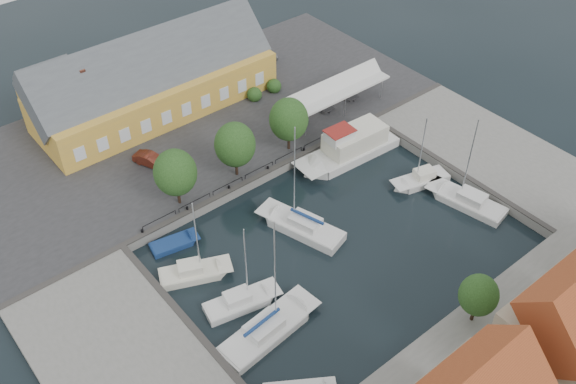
% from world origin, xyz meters
% --- Properties ---
extents(ground, '(140.00, 140.00, 0.00)m').
position_xyz_m(ground, '(0.00, 0.00, 0.00)').
color(ground, black).
rests_on(ground, ground).
extents(north_quay, '(56.00, 26.00, 1.00)m').
position_xyz_m(north_quay, '(0.00, 23.00, 0.50)').
color(north_quay, '#2D2D30').
rests_on(north_quay, ground).
extents(west_quay, '(12.00, 24.00, 1.00)m').
position_xyz_m(west_quay, '(-22.00, -2.00, 0.50)').
color(west_quay, slate).
rests_on(west_quay, ground).
extents(east_quay, '(12.00, 24.00, 1.00)m').
position_xyz_m(east_quay, '(22.00, -2.00, 0.50)').
color(east_quay, slate).
rests_on(east_quay, ground).
extents(south_bank, '(56.00, 14.00, 1.00)m').
position_xyz_m(south_bank, '(0.00, -21.00, 0.50)').
color(south_bank, slate).
rests_on(south_bank, ground).
extents(quay_edge_fittings, '(56.00, 24.72, 0.40)m').
position_xyz_m(quay_edge_fittings, '(0.02, 4.75, 1.06)').
color(quay_edge_fittings, '#383533').
rests_on(quay_edge_fittings, north_quay).
extents(warehouse, '(28.56, 14.00, 9.55)m').
position_xyz_m(warehouse, '(-2.60, 28.36, 4.43)').
color(warehouse, gold).
rests_on(warehouse, north_quay).
extents(tent_canopy, '(14.00, 4.00, 2.83)m').
position_xyz_m(tent_canopy, '(14.00, 14.50, 3.68)').
color(tent_canopy, silver).
rests_on(tent_canopy, north_quay).
extents(quay_trees, '(18.20, 4.20, 6.30)m').
position_xyz_m(quay_trees, '(-2.00, 12.00, 4.88)').
color(quay_trees, black).
rests_on(quay_trees, north_quay).
extents(car_silver, '(4.24, 2.15, 1.38)m').
position_xyz_m(car_silver, '(14.23, 28.65, 1.69)').
color(car_silver, '#B1B3B9').
rests_on(car_silver, north_quay).
extents(car_red, '(2.92, 4.31, 1.35)m').
position_xyz_m(car_red, '(-8.09, 18.97, 1.67)').
color(car_red, '#591F14').
rests_on(car_red, north_quay).
extents(center_sailboat, '(5.17, 9.36, 12.47)m').
position_xyz_m(center_sailboat, '(-1.44, 2.09, 0.36)').
color(center_sailboat, silver).
rests_on(center_sailboat, ground).
extents(trawler, '(12.83, 4.38, 5.00)m').
position_xyz_m(trawler, '(10.22, 7.73, 1.02)').
color(trawler, silver).
rests_on(trawler, ground).
extents(east_boat_b, '(6.63, 3.61, 9.02)m').
position_xyz_m(east_boat_b, '(12.87, -0.38, 0.26)').
color(east_boat_b, silver).
rests_on(east_boat_b, ground).
extents(east_boat_c, '(4.18, 8.62, 10.67)m').
position_xyz_m(east_boat_c, '(13.93, -5.64, 0.26)').
color(east_boat_c, silver).
rests_on(east_boat_c, ground).
extents(west_boat_b, '(6.88, 4.67, 9.28)m').
position_xyz_m(west_boat_b, '(-12.74, 3.79, 0.26)').
color(west_boat_b, silver).
rests_on(west_boat_b, ground).
extents(west_boat_c, '(7.06, 3.57, 9.45)m').
position_xyz_m(west_boat_c, '(-11.42, -1.58, 0.26)').
color(west_boat_c, silver).
rests_on(west_boat_c, ground).
extents(west_boat_d, '(9.86, 3.82, 12.70)m').
position_xyz_m(west_boat_d, '(-11.43, -5.33, 0.27)').
color(west_boat_d, silver).
rests_on(west_boat_d, ground).
extents(launch_nw, '(4.88, 2.68, 0.88)m').
position_xyz_m(launch_nw, '(-12.10, 8.23, 0.09)').
color(launch_nw, navy).
rests_on(launch_nw, ground).
extents(townhouses, '(36.30, 8.50, 12.00)m').
position_xyz_m(townhouses, '(1.93, -23.24, 5.82)').
color(townhouses, tan).
rests_on(townhouses, south_bank).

